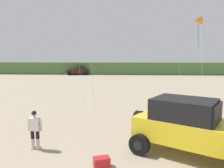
% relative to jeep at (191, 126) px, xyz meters
% --- Properties ---
extents(dune_ridge, '(90.00, 9.67, 2.70)m').
position_rel_jeep_xyz_m(dune_ridge, '(-7.96, 44.28, 0.15)').
color(dune_ridge, '#4C703D').
rests_on(dune_ridge, ground_plane).
extents(jeep, '(4.97, 4.25, 2.26)m').
position_rel_jeep_xyz_m(jeep, '(0.00, 0.00, 0.00)').
color(jeep, yellow).
rests_on(jeep, ground_plane).
extents(person_watching, '(0.62, 0.30, 1.67)m').
position_rel_jeep_xyz_m(person_watching, '(-6.34, 0.24, -0.26)').
color(person_watching, '#DBB28E').
rests_on(person_watching, ground_plane).
extents(cooler_box, '(0.65, 0.53, 0.38)m').
position_rel_jeep_xyz_m(cooler_box, '(-3.36, -1.16, -1.01)').
color(cooler_box, '#B21E23').
rests_on(cooler_box, ground_plane).
extents(distant_pickup, '(4.92, 3.34, 1.98)m').
position_rel_jeep_xyz_m(distant_pickup, '(-13.00, 39.12, -0.26)').
color(distant_pickup, black).
rests_on(distant_pickup, ground_plane).
extents(kite_green_box, '(1.86, 6.02, 7.64)m').
position_rel_jeep_xyz_m(kite_green_box, '(4.36, 12.93, 5.91)').
color(kite_green_box, orange).
rests_on(kite_green_box, ground_plane).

